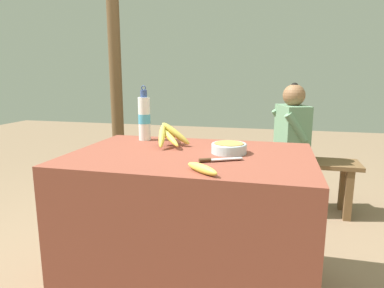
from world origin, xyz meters
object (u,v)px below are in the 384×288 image
(seated_vendor, at_px, (286,138))
(wooden_bench, at_px, (246,165))
(banana_bunch_ripe, at_px, (170,134))
(knife, at_px, (215,160))
(banana_bunch_green, at_px, (194,147))
(loose_banana_front, at_px, (202,169))
(support_post_near, at_px, (115,63))
(serving_bowl, at_px, (229,147))
(water_bottle, at_px, (144,118))

(seated_vendor, bearing_deg, wooden_bench, -27.12)
(banana_bunch_ripe, xyz_separation_m, knife, (0.31, -0.30, -0.06))
(banana_bunch_green, bearing_deg, wooden_bench, 0.48)
(wooden_bench, bearing_deg, seated_vendor, -8.26)
(knife, relative_size, seated_vendor, 0.18)
(loose_banana_front, bearing_deg, seated_vendor, 76.98)
(seated_vendor, xyz_separation_m, support_post_near, (-1.66, 0.23, 0.65))
(serving_bowl, bearing_deg, seated_vendor, 75.54)
(water_bottle, bearing_deg, banana_bunch_green, 86.58)
(seated_vendor, xyz_separation_m, banana_bunch_green, (-0.82, 0.04, -0.13))
(serving_bowl, distance_m, water_bottle, 0.62)
(serving_bowl, height_order, support_post_near, support_post_near)
(banana_bunch_ripe, height_order, knife, banana_bunch_ripe)
(wooden_bench, relative_size, banana_bunch_green, 6.21)
(banana_bunch_ripe, distance_m, support_post_near, 1.74)
(banana_bunch_ripe, distance_m, knife, 0.44)
(water_bottle, bearing_deg, knife, -39.91)
(loose_banana_front, xyz_separation_m, banana_bunch_green, (-0.44, 1.67, -0.28))
(water_bottle, height_order, banana_bunch_green, water_bottle)
(seated_vendor, bearing_deg, loose_banana_front, 58.12)
(banana_bunch_ripe, height_order, loose_banana_front, banana_bunch_ripe)
(serving_bowl, distance_m, banana_bunch_green, 1.40)
(loose_banana_front, height_order, wooden_bench, loose_banana_front)
(banana_bunch_ripe, xyz_separation_m, banana_bunch_green, (-0.14, 1.17, -0.33))
(wooden_bench, bearing_deg, loose_banana_front, -91.58)
(banana_bunch_ripe, relative_size, wooden_bench, 0.17)
(knife, height_order, support_post_near, support_post_near)
(serving_bowl, bearing_deg, banana_bunch_green, 111.26)
(water_bottle, bearing_deg, loose_banana_front, -51.52)
(water_bottle, bearing_deg, banana_bunch_ripe, -32.64)
(serving_bowl, relative_size, banana_bunch_green, 0.60)
(wooden_bench, bearing_deg, banana_bunch_green, -179.52)
(water_bottle, height_order, support_post_near, support_post_near)
(serving_bowl, relative_size, support_post_near, 0.07)
(seated_vendor, bearing_deg, banana_bunch_green, -21.94)
(seated_vendor, bearing_deg, knife, 57.03)
(wooden_bench, height_order, banana_bunch_green, banana_bunch_green)
(serving_bowl, bearing_deg, wooden_bench, 90.52)
(knife, bearing_deg, seated_vendor, 47.54)
(wooden_bench, relative_size, seated_vendor, 1.69)
(serving_bowl, height_order, knife, serving_bowl)
(banana_bunch_ripe, distance_m, banana_bunch_green, 1.22)
(loose_banana_front, bearing_deg, banana_bunch_green, 104.75)
(serving_bowl, distance_m, wooden_bench, 1.35)
(banana_bunch_ripe, relative_size, serving_bowl, 1.75)
(knife, height_order, wooden_bench, knife)
(water_bottle, relative_size, support_post_near, 0.13)
(support_post_near, bearing_deg, banana_bunch_ripe, -53.88)
(serving_bowl, relative_size, wooden_bench, 0.10)
(loose_banana_front, bearing_deg, banana_bunch_ripe, 120.70)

